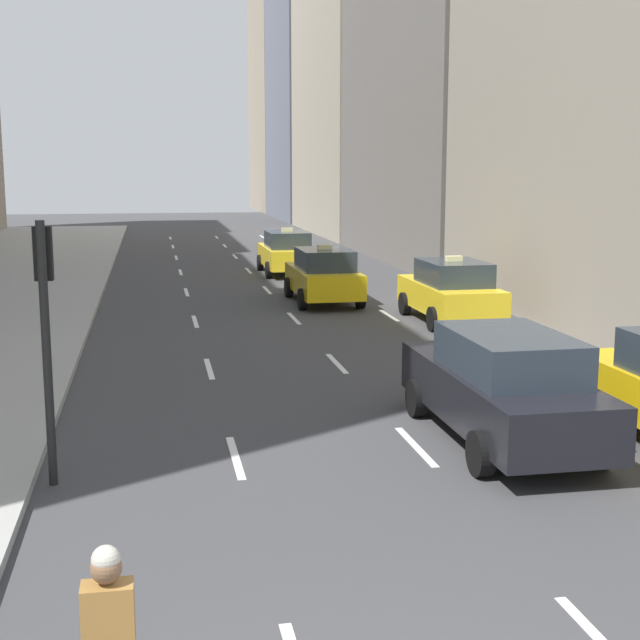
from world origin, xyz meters
name	(u,v)px	position (x,y,z in m)	size (l,w,h in m)	color
lane_markings	(279,303)	(2.60, 23.00, 0.01)	(5.72, 56.00, 0.01)	white
taxi_lead	(451,291)	(6.80, 18.63, 0.88)	(2.02, 4.40, 1.87)	yellow
taxi_third	(324,275)	(4.00, 22.77, 0.88)	(2.02, 4.40, 1.87)	yellow
taxi_fourth	(287,252)	(4.00, 30.60, 0.88)	(2.02, 4.40, 1.87)	yellow
sedan_black_near	(503,386)	(4.00, 8.02, 0.91)	(2.02, 4.97, 1.78)	black
traffic_light_pole	(45,309)	(-2.75, 7.42, 2.41)	(0.24, 0.42, 3.60)	black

